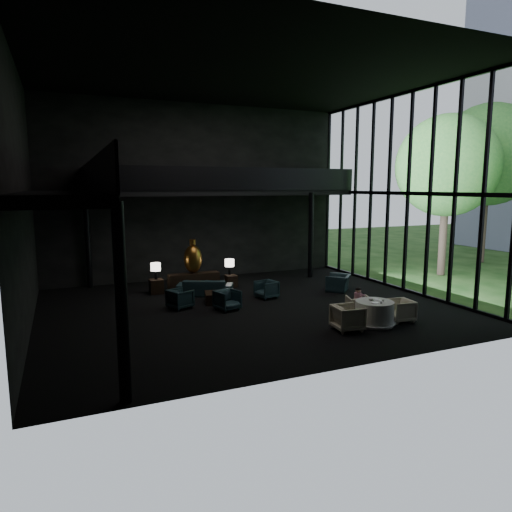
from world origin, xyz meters
name	(u,v)px	position (x,y,z in m)	size (l,w,h in m)	color
floor	(249,308)	(0.00, 0.00, 0.00)	(14.00, 12.00, 0.02)	black
ceiling	(248,72)	(0.00, 0.00, 8.00)	(14.00, 12.00, 0.02)	black
wall_back	(200,192)	(0.00, 6.00, 4.00)	(14.00, 0.04, 8.00)	black
wall_front	(350,199)	(0.00, -6.00, 4.00)	(14.00, 0.04, 8.00)	black
wall_left	(20,196)	(-7.00, 0.00, 4.00)	(0.04, 12.00, 8.00)	black
curtain_wall	(408,193)	(6.95, 0.00, 4.00)	(0.20, 12.00, 8.00)	black
mezzanine_left	(59,196)	(-6.00, 0.00, 4.00)	(2.00, 12.00, 0.25)	black
mezzanine_back	(227,193)	(1.00, 5.00, 4.00)	(12.00, 2.00, 0.25)	black
railing_left	(94,175)	(-5.00, 0.00, 4.60)	(0.06, 12.00, 1.00)	black
railing_back	(235,179)	(1.00, 4.00, 4.60)	(12.00, 0.06, 1.00)	black
column_sw	(122,305)	(-5.00, -5.70, 2.00)	(0.24, 0.24, 4.00)	black
column_nw	(88,241)	(-5.00, 5.70, 2.00)	(0.24, 0.24, 4.00)	black
column_ne	(311,235)	(4.80, 4.00, 2.00)	(0.24, 0.24, 4.00)	black
tree_near	(447,166)	(11.00, 2.00, 5.23)	(4.80, 4.80, 7.65)	#382D23
tree_far	(488,155)	(16.00, 4.00, 5.99)	(5.60, 5.60, 8.80)	#382D23
console	(194,281)	(-1.00, 3.64, 0.34)	(2.15, 0.49, 0.68)	black
bronze_urn	(193,259)	(-1.00, 3.71, 1.29)	(0.76, 0.76, 1.42)	olive
side_table_left	(156,286)	(-2.60, 3.50, 0.29)	(0.52, 0.52, 0.58)	black
table_lamp_left	(156,268)	(-2.60, 3.51, 1.06)	(0.40, 0.40, 0.67)	black
side_table_right	(231,281)	(0.60, 3.45, 0.25)	(0.46, 0.46, 0.50)	black
table_lamp_right	(229,263)	(0.60, 3.65, 0.99)	(0.40, 0.40, 0.67)	black
sofa	(205,284)	(-0.87, 2.47, 0.45)	(2.29, 0.67, 0.89)	black
lounge_armchair_west	(180,298)	(-2.27, 0.88, 0.37)	(0.72, 0.68, 0.74)	black
lounge_armchair_east	(266,289)	(1.15, 1.02, 0.36)	(0.70, 0.66, 0.72)	black
lounge_armchair_south	(227,299)	(-0.80, 0.02, 0.38)	(0.74, 0.70, 0.77)	black
window_armchair	(338,281)	(4.42, 1.00, 0.43)	(0.97, 0.63, 0.85)	#172939
coffee_table	(217,298)	(-0.82, 1.09, 0.20)	(0.88, 0.88, 0.39)	black
dining_table	(374,314)	(2.82, -3.43, 0.33)	(1.34, 1.34, 0.75)	white
dining_chair_north	(359,306)	(2.94, -2.45, 0.36)	(0.69, 0.65, 0.71)	beige
dining_chair_east	(400,309)	(3.81, -3.44, 0.39)	(0.75, 0.71, 0.78)	beige
dining_chair_west	(348,315)	(1.75, -3.55, 0.45)	(0.88, 0.82, 0.91)	beige
child	(358,295)	(2.88, -2.48, 0.72)	(0.25, 0.25, 0.55)	pink
plate_a	(375,303)	(2.69, -3.61, 0.76)	(0.22, 0.22, 0.01)	white
plate_b	(376,299)	(3.02, -3.24, 0.76)	(0.21, 0.21, 0.01)	white
saucer	(382,301)	(3.01, -3.52, 0.76)	(0.16, 0.16, 0.01)	white
coffee_cup	(383,300)	(3.06, -3.53, 0.79)	(0.07, 0.07, 0.05)	white
cereal_bowl	(371,299)	(2.79, -3.29, 0.79)	(0.17, 0.17, 0.08)	white
cream_pot	(381,302)	(2.83, -3.73, 0.79)	(0.06, 0.06, 0.07)	#99999E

